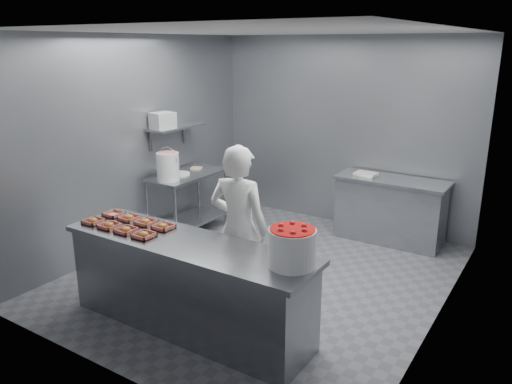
# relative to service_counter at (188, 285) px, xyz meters

# --- Properties ---
(floor) EXTENTS (4.50, 4.50, 0.00)m
(floor) POSITION_rel_service_counter_xyz_m (0.00, 1.35, -0.45)
(floor) COLOR #4C4C51
(floor) RESTS_ON ground
(ceiling) EXTENTS (4.50, 4.50, 0.00)m
(ceiling) POSITION_rel_service_counter_xyz_m (0.00, 1.35, 2.35)
(ceiling) COLOR white
(ceiling) RESTS_ON wall_back
(wall_back) EXTENTS (4.00, 0.04, 2.80)m
(wall_back) POSITION_rel_service_counter_xyz_m (0.00, 3.60, 0.95)
(wall_back) COLOR slate
(wall_back) RESTS_ON ground
(wall_left) EXTENTS (0.04, 4.50, 2.80)m
(wall_left) POSITION_rel_service_counter_xyz_m (-2.00, 1.35, 0.95)
(wall_left) COLOR slate
(wall_left) RESTS_ON ground
(wall_right) EXTENTS (0.04, 4.50, 2.80)m
(wall_right) POSITION_rel_service_counter_xyz_m (2.00, 1.35, 0.95)
(wall_right) COLOR slate
(wall_right) RESTS_ON ground
(service_counter) EXTENTS (2.60, 0.70, 0.90)m
(service_counter) POSITION_rel_service_counter_xyz_m (0.00, 0.00, 0.00)
(service_counter) COLOR slate
(service_counter) RESTS_ON ground
(prep_table) EXTENTS (0.60, 1.20, 0.90)m
(prep_table) POSITION_rel_service_counter_xyz_m (-1.65, 1.95, 0.14)
(prep_table) COLOR slate
(prep_table) RESTS_ON ground
(back_counter) EXTENTS (1.50, 0.60, 0.90)m
(back_counter) POSITION_rel_service_counter_xyz_m (0.90, 3.25, -0.00)
(back_counter) COLOR slate
(back_counter) RESTS_ON ground
(wall_shelf) EXTENTS (0.35, 0.90, 0.03)m
(wall_shelf) POSITION_rel_service_counter_xyz_m (-1.82, 1.95, 1.10)
(wall_shelf) COLOR slate
(wall_shelf) RESTS_ON wall_left
(tray_0) EXTENTS (0.19, 0.18, 0.06)m
(tray_0) POSITION_rel_service_counter_xyz_m (-1.14, -0.13, 0.47)
(tray_0) COLOR tan
(tray_0) RESTS_ON service_counter
(tray_1) EXTENTS (0.19, 0.18, 0.06)m
(tray_1) POSITION_rel_service_counter_xyz_m (-0.90, -0.13, 0.47)
(tray_1) COLOR tan
(tray_1) RESTS_ON service_counter
(tray_2) EXTENTS (0.19, 0.18, 0.06)m
(tray_2) POSITION_rel_service_counter_xyz_m (-0.66, -0.13, 0.47)
(tray_2) COLOR tan
(tray_2) RESTS_ON service_counter
(tray_3) EXTENTS (0.19, 0.18, 0.06)m
(tray_3) POSITION_rel_service_counter_xyz_m (-0.42, -0.13, 0.47)
(tray_3) COLOR tan
(tray_3) RESTS_ON service_counter
(tray_4) EXTENTS (0.19, 0.18, 0.04)m
(tray_4) POSITION_rel_service_counter_xyz_m (-1.13, 0.13, 0.47)
(tray_4) COLOR tan
(tray_4) RESTS_ON service_counter
(tray_5) EXTENTS (0.19, 0.18, 0.06)m
(tray_5) POSITION_rel_service_counter_xyz_m (-0.90, 0.13, 0.47)
(tray_5) COLOR tan
(tray_5) RESTS_ON service_counter
(tray_6) EXTENTS (0.19, 0.18, 0.06)m
(tray_6) POSITION_rel_service_counter_xyz_m (-0.66, 0.13, 0.47)
(tray_6) COLOR tan
(tray_6) RESTS_ON service_counter
(tray_7) EXTENTS (0.19, 0.18, 0.06)m
(tray_7) POSITION_rel_service_counter_xyz_m (-0.42, 0.13, 0.47)
(tray_7) COLOR tan
(tray_7) RESTS_ON service_counter
(worker) EXTENTS (0.68, 0.50, 1.74)m
(worker) POSITION_rel_service_counter_xyz_m (0.18, 0.60, 0.42)
(worker) COLOR white
(worker) RESTS_ON ground
(strawberry_tub) EXTENTS (0.40, 0.40, 0.33)m
(strawberry_tub) POSITION_rel_service_counter_xyz_m (1.08, 0.07, 0.62)
(strawberry_tub) COLOR silver
(strawberry_tub) RESTS_ON service_counter
(glaze_bucket) EXTENTS (0.32, 0.30, 0.46)m
(glaze_bucket) POSITION_rel_service_counter_xyz_m (-1.62, 1.54, 0.65)
(glaze_bucket) COLOR silver
(glaze_bucket) RESTS_ON prep_table
(bucket_lid) EXTENTS (0.39, 0.39, 0.02)m
(bucket_lid) POSITION_rel_service_counter_xyz_m (-1.70, 1.85, 0.46)
(bucket_lid) COLOR silver
(bucket_lid) RESTS_ON prep_table
(rag) EXTENTS (0.19, 0.18, 0.02)m
(rag) POSITION_rel_service_counter_xyz_m (-1.72, 2.24, 0.46)
(rag) COLOR #CCB28C
(rag) RESTS_ON prep_table
(appliance) EXTENTS (0.31, 0.34, 0.22)m
(appliance) POSITION_rel_service_counter_xyz_m (-1.82, 1.69, 1.22)
(appliance) COLOR gray
(appliance) RESTS_ON wall_shelf
(paper_stack) EXTENTS (0.32, 0.25, 0.04)m
(paper_stack) POSITION_rel_service_counter_xyz_m (0.52, 3.25, 0.46)
(paper_stack) COLOR silver
(paper_stack) RESTS_ON back_counter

